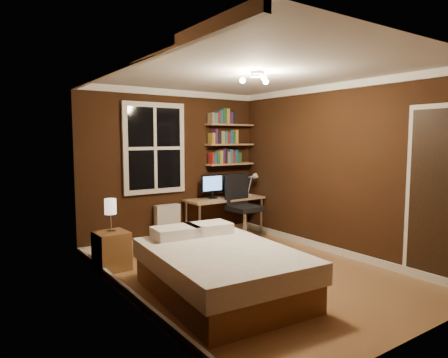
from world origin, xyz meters
TOP-DOWN VIEW (x-y plane):
  - floor at (0.00, 0.00)m, footprint 4.20×4.20m
  - wall_back at (0.00, 2.10)m, footprint 3.20×0.04m
  - wall_left at (-1.60, 0.00)m, footprint 0.04×4.20m
  - wall_right at (1.60, 0.00)m, footprint 0.04×4.20m
  - ceiling at (0.00, 0.00)m, footprint 3.20×4.20m
  - window at (-0.35, 2.06)m, footprint 1.06×0.06m
  - door at (1.59, -1.55)m, footprint 0.03×0.82m
  - ceiling_fixture at (0.00, -0.10)m, footprint 0.44×0.44m
  - bookshelf_lower at (1.08, 1.98)m, footprint 0.92×0.22m
  - books_row_lower at (1.08, 1.98)m, footprint 0.66×0.16m
  - bookshelf_middle at (1.08, 1.98)m, footprint 0.92×0.22m
  - books_row_middle at (1.08, 1.98)m, footprint 0.54×0.16m
  - bookshelf_upper at (1.08, 1.98)m, footprint 0.92×0.22m
  - books_row_upper at (1.08, 1.98)m, footprint 0.48×0.16m
  - bed at (-0.71, -0.37)m, footprint 1.52×2.01m
  - nightstand at (-1.40, 1.15)m, footprint 0.42×0.42m
  - bedside_lamp at (-1.40, 1.15)m, footprint 0.15×0.15m
  - radiator at (-0.18, 1.99)m, footprint 0.42×0.15m
  - desk at (0.86, 1.81)m, footprint 1.42×0.53m
  - monitor_left at (0.64, 1.89)m, footprint 0.43×0.12m
  - monitor_right at (1.10, 1.89)m, footprint 0.43×0.12m
  - desk_lamp at (1.41, 1.74)m, footprint 0.14×0.32m
  - office_chair at (0.95, 1.42)m, footprint 0.61×0.61m

SIDE VIEW (x-z plane):
  - floor at x=0.00m, z-range 0.00..0.00m
  - nightstand at x=-1.40m, z-range 0.00..0.50m
  - bed at x=-0.71m, z-range -0.05..0.60m
  - radiator at x=-0.18m, z-range 0.00..0.62m
  - office_chair at x=0.95m, z-range -0.12..0.98m
  - desk at x=0.86m, z-range 0.27..0.95m
  - bedside_lamp at x=-1.40m, z-range 0.50..0.93m
  - monitor_left at x=0.64m, z-range 0.67..1.09m
  - monitor_right at x=1.10m, z-range 0.67..1.09m
  - desk_lamp at x=1.41m, z-range 0.67..1.11m
  - door at x=1.59m, z-range 0.00..2.05m
  - wall_back at x=0.00m, z-range 0.00..2.50m
  - wall_left at x=-1.60m, z-range 0.00..2.50m
  - wall_right at x=1.60m, z-range 0.00..2.50m
  - bookshelf_lower at x=1.08m, z-range 1.24..1.26m
  - books_row_lower at x=1.08m, z-range 1.26..1.49m
  - window at x=-0.35m, z-range 0.82..2.28m
  - bookshelf_middle at x=1.08m, z-range 1.59..1.61m
  - books_row_middle at x=1.08m, z-range 1.61..1.84m
  - bookshelf_upper at x=1.08m, z-range 1.94..1.96m
  - books_row_upper at x=1.08m, z-range 1.96..2.20m
  - ceiling_fixture at x=0.00m, z-range 2.31..2.49m
  - ceiling at x=0.00m, z-range 2.49..2.51m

